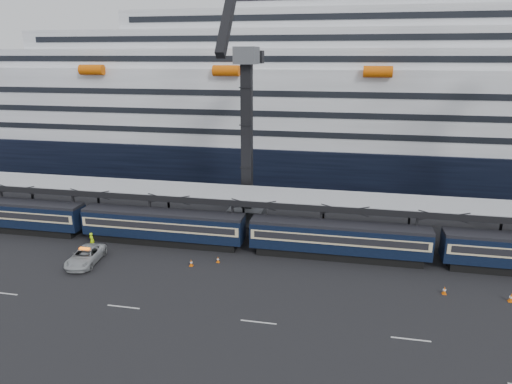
{
  "coord_description": "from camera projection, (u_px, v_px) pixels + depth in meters",
  "views": [
    {
      "loc": [
        -7.74,
        -36.17,
        21.05
      ],
      "look_at": [
        -17.03,
        10.0,
        6.87
      ],
      "focal_mm": 32.0,
      "sensor_mm": 36.0,
      "label": 1
    }
  ],
  "objects": [
    {
      "name": "traffic_cone_e",
      "position": [
        511.0,
        297.0,
        40.45
      ],
      "size": [
        0.42,
        0.42,
        0.84
      ],
      "color": "#DD5906",
      "rests_on": "ground"
    },
    {
      "name": "pickup_truck",
      "position": [
        85.0,
        256.0,
        47.82
      ],
      "size": [
        3.35,
        6.04,
        1.6
      ],
      "primitive_type": "imported",
      "rotation": [
        0.0,
        0.0,
        0.12
      ],
      "color": "#9EA1A5",
      "rests_on": "ground"
    },
    {
      "name": "ground",
      "position": [
        430.0,
        314.0,
        38.56
      ],
      "size": [
        260.0,
        260.0,
        0.0
      ],
      "primitive_type": "plane",
      "color": "black",
      "rests_on": "ground"
    },
    {
      "name": "cruise_ship",
      "position": [
        388.0,
        108.0,
        78.38
      ],
      "size": [
        214.09,
        28.84,
        34.0
      ],
      "color": "black",
      "rests_on": "ground"
    },
    {
      "name": "traffic_cone_c",
      "position": [
        218.0,
        259.0,
        48.15
      ],
      "size": [
        0.35,
        0.35,
        0.69
      ],
      "color": "#DD5906",
      "rests_on": "ground"
    },
    {
      "name": "worker",
      "position": [
        92.0,
        241.0,
        51.31
      ],
      "size": [
        0.85,
        0.72,
        1.96
      ],
      "primitive_type": "imported",
      "rotation": [
        0.0,
        0.0,
        2.72
      ],
      "color": "#C5FF0D",
      "rests_on": "ground"
    },
    {
      "name": "traffic_cone_b",
      "position": [
        191.0,
        263.0,
        47.33
      ],
      "size": [
        0.37,
        0.37,
        0.75
      ],
      "color": "#DD5906",
      "rests_on": "ground"
    },
    {
      "name": "crane_dark_near",
      "position": [
        246.0,
        132.0,
        56.35
      ],
      "size": [
        4.5,
        17.75,
        35.08
      ],
      "color": "#4A4C51",
      "rests_on": "ground"
    },
    {
      "name": "traffic_cone_a",
      "position": [
        101.0,
        249.0,
        50.43
      ],
      "size": [
        0.43,
        0.43,
        0.86
      ],
      "color": "#DD5906",
      "rests_on": "ground"
    },
    {
      "name": "traffic_cone_d",
      "position": [
        444.0,
        290.0,
        41.76
      ],
      "size": [
        0.39,
        0.39,
        0.79
      ],
      "color": "#DD5906",
      "rests_on": "ground"
    },
    {
      "name": "train",
      "position": [
        371.0,
        241.0,
        48.19
      ],
      "size": [
        133.05,
        3.0,
        4.05
      ],
      "color": "black",
      "rests_on": "ground"
    },
    {
      "name": "canopy",
      "position": [
        415.0,
        205.0,
        50.19
      ],
      "size": [
        130.0,
        6.25,
        5.53
      ],
      "color": "#9DA0A6",
      "rests_on": "ground"
    }
  ]
}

